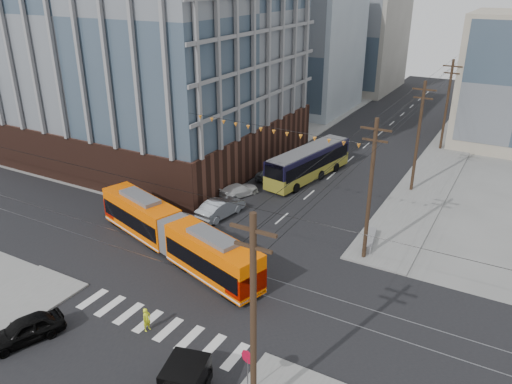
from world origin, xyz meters
The scene contains 15 objects.
ground centered at (0.00, 0.00, 0.00)m, with size 160.00×160.00×0.00m, color slate.
office_building centered at (-22.00, 23.00, 14.30)m, with size 30.00×25.00×28.60m, color #381E16.
bg_bldg_nw_near centered at (-17.00, 52.00, 9.00)m, with size 18.00×16.00×18.00m, color #8C99A5.
bg_bldg_nw_far centered at (-14.00, 72.00, 10.00)m, with size 16.00×18.00×20.00m, color gray.
utility_pole_near centered at (8.50, -6.00, 5.50)m, with size 0.30×0.30×11.00m, color black.
utility_pole_far centered at (8.50, 56.00, 5.50)m, with size 0.30×0.30×11.00m, color black.
streetcar centered at (-4.36, 4.40, 1.69)m, with size 17.57×2.47×3.39m, color #FF5F00, non-canonical shape.
city_bus centered at (-1.94, 24.09, 1.71)m, with size 2.61×12.04×3.41m, color black, non-canonical shape.
black_sedan centered at (-5.88, -7.86, 0.75)m, with size 1.78×4.43×1.51m, color black.
parked_car_silver centered at (-4.99, 11.74, 0.84)m, with size 1.77×5.07×1.67m, color #A1A9B1.
parked_car_white centered at (-5.92, 16.38, 0.63)m, with size 1.76×4.33×1.26m, color silver.
parked_car_grey centered at (-5.17, 22.38, 0.69)m, with size 2.27×4.93×1.37m, color #4D545A.
pedestrian centered at (-0.26, -3.65, 0.78)m, with size 0.57×0.37×1.56m, color #E9F524.
stop_sign centered at (7.61, -5.03, 1.31)m, with size 0.80×0.80×2.63m, color #B80E2D, non-canonical shape.
jersey_barrier centered at (8.30, 13.25, 0.36)m, with size 0.81×3.58×0.72m, color gray.
Camera 1 is at (17.53, -21.78, 19.78)m, focal length 35.00 mm.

